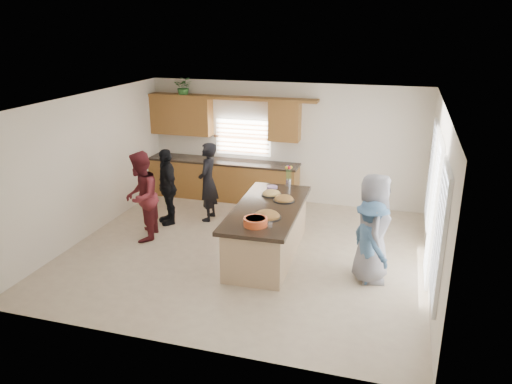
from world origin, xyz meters
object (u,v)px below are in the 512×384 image
(woman_left_mid, at_px, (141,197))
(woman_right_front, at_px, (373,228))
(woman_left_front, at_px, (167,186))
(woman_right_back, at_px, (371,241))
(salad_bowl, at_px, (256,221))
(woman_left_back, at_px, (208,182))
(island, at_px, (267,232))

(woman_left_mid, height_order, woman_right_front, woman_right_front)
(woman_left_mid, bearing_deg, woman_left_front, 158.91)
(woman_right_front, bearing_deg, woman_right_back, 164.47)
(salad_bowl, xyz_separation_m, woman_left_mid, (-2.58, 0.91, -0.14))
(woman_left_mid, bearing_deg, woman_left_back, 132.56)
(salad_bowl, xyz_separation_m, woman_right_back, (1.82, 0.41, -0.30))
(woman_left_mid, bearing_deg, island, 75.01)
(salad_bowl, xyz_separation_m, woman_left_back, (-1.73, 2.24, -0.17))
(salad_bowl, relative_size, woman_left_back, 0.23)
(island, height_order, woman_right_back, woman_right_back)
(island, xyz_separation_m, woman_right_back, (1.86, -0.49, 0.28))
(island, height_order, woman_left_back, woman_left_back)
(salad_bowl, xyz_separation_m, woman_right_front, (1.83, 0.51, -0.11))
(woman_left_back, distance_m, woman_right_back, 3.99)
(island, bearing_deg, salad_bowl, -89.37)
(island, relative_size, woman_left_front, 1.69)
(salad_bowl, bearing_deg, woman_right_back, 12.61)
(island, bearing_deg, woman_left_back, 139.58)
(salad_bowl, distance_m, woman_right_front, 1.91)
(woman_left_back, height_order, woman_right_front, woman_right_front)
(island, xyz_separation_m, woman_left_back, (-1.69, 1.34, 0.40))
(woman_left_front, height_order, woman_right_front, woman_right_front)
(salad_bowl, bearing_deg, woman_left_mid, 160.66)
(woman_left_front, relative_size, woman_right_back, 1.12)
(island, distance_m, woman_left_front, 2.63)
(island, bearing_deg, woman_right_front, -13.60)
(woman_left_mid, distance_m, woman_right_front, 4.43)
(woman_left_front, relative_size, woman_right_front, 0.89)
(salad_bowl, xyz_separation_m, woman_left_front, (-2.48, 1.82, -0.21))
(woman_right_front, bearing_deg, island, 69.32)
(salad_bowl, bearing_deg, woman_right_front, 15.61)
(woman_right_front, bearing_deg, woman_left_front, 64.15)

